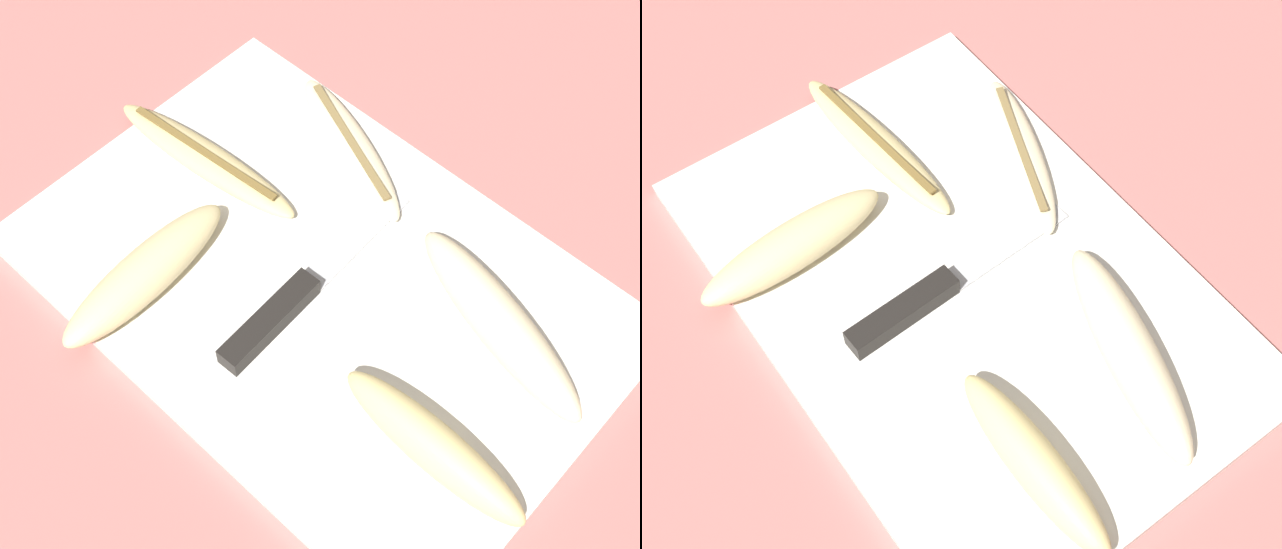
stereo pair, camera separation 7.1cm
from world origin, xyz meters
TOP-DOWN VIEW (x-y plane):
  - ground_plane at (0.00, 0.00)m, footprint 4.00×4.00m
  - cutting_board at (0.00, 0.00)m, footprint 0.48×0.32m
  - knife at (-0.00, -0.04)m, footprint 0.03×0.22m
  - banana_spotted_left at (-0.16, 0.02)m, footprint 0.20×0.05m
  - banana_pale_long at (0.13, 0.06)m, footprint 0.19×0.09m
  - banana_golden_short at (0.16, -0.05)m, footprint 0.16×0.04m
  - banana_bright_far at (-0.07, 0.12)m, footprint 0.18×0.10m
  - banana_ripe_center at (-0.10, -0.10)m, footprint 0.05×0.17m

SIDE VIEW (x-z plane):
  - ground_plane at x=0.00m, z-range 0.00..0.00m
  - cutting_board at x=0.00m, z-range 0.00..0.01m
  - knife at x=0.00m, z-range 0.01..0.03m
  - banana_spotted_left at x=-0.16m, z-range 0.01..0.03m
  - banana_bright_far at x=-0.07m, z-range 0.01..0.03m
  - banana_ripe_center at x=-0.10m, z-range 0.01..0.04m
  - banana_golden_short at x=0.16m, z-range 0.01..0.05m
  - banana_pale_long at x=0.13m, z-range 0.01..0.05m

